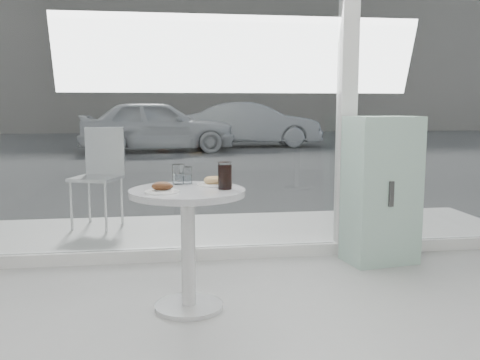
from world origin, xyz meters
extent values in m
cube|color=white|center=(0.00, 3.00, 0.05)|extent=(5.00, 0.12, 0.10)
cube|color=white|center=(0.90, 3.00, 1.50)|extent=(0.14, 0.14, 3.00)
cube|color=white|center=(-0.77, 3.00, 1.40)|extent=(3.21, 0.02, 2.60)
cube|color=white|center=(1.67, 3.00, 1.40)|extent=(1.41, 0.02, 2.60)
cylinder|color=silver|center=(-0.50, 1.90, 0.01)|extent=(0.44, 0.44, 0.03)
cylinder|color=silver|center=(-0.50, 1.90, 0.37)|extent=(0.09, 0.09, 0.70)
cylinder|color=silver|center=(-0.50, 1.90, 0.75)|extent=(0.72, 0.72, 0.04)
cube|color=silver|center=(0.00, 3.80, 0.03)|extent=(5.60, 1.60, 0.05)
cube|color=#343434|center=(0.00, 16.00, 0.00)|extent=(40.00, 24.00, 0.00)
cube|color=gray|center=(0.00, 25.00, 4.00)|extent=(40.00, 2.00, 8.00)
cube|color=#92BAA7|center=(1.11, 2.71, 0.60)|extent=(0.60, 0.45, 1.20)
cube|color=#333333|center=(1.11, 2.52, 0.60)|extent=(0.04, 0.03, 0.20)
cylinder|color=silver|center=(-1.56, 4.03, 0.30)|extent=(0.03, 0.03, 0.49)
cylinder|color=silver|center=(-1.21, 3.90, 0.30)|extent=(0.03, 0.03, 0.49)
cylinder|color=silver|center=(-1.43, 4.38, 0.30)|extent=(0.03, 0.03, 0.49)
cylinder|color=silver|center=(-1.08, 4.25, 0.30)|extent=(0.03, 0.03, 0.49)
cube|color=silver|center=(-1.32, 4.14, 0.55)|extent=(0.56, 0.56, 0.03)
cube|color=silver|center=(-1.25, 4.33, 0.81)|extent=(0.42, 0.17, 0.49)
imported|color=silver|center=(-0.76, 13.63, 0.72)|extent=(4.27, 1.80, 1.44)
imported|color=#9A9DA1|center=(2.09, 15.03, 0.69)|extent=(4.19, 1.51, 1.38)
cylinder|color=white|center=(-0.66, 1.79, 0.78)|extent=(0.21, 0.21, 0.01)
cube|color=silver|center=(-0.64, 1.78, 0.79)|extent=(0.13, 0.13, 0.00)
ellipsoid|color=#3E1F10|center=(-0.66, 1.79, 0.81)|extent=(0.12, 0.10, 0.05)
ellipsoid|color=#3E1F10|center=(-0.62, 1.81, 0.81)|extent=(0.06, 0.06, 0.03)
cylinder|color=white|center=(-0.32, 2.04, 0.78)|extent=(0.23, 0.23, 0.01)
torus|color=#A2744A|center=(-0.32, 2.04, 0.80)|extent=(0.14, 0.14, 0.05)
cylinder|color=white|center=(-0.55, 2.14, 0.84)|extent=(0.08, 0.08, 0.13)
cylinder|color=white|center=(-0.55, 2.14, 0.81)|extent=(0.07, 0.07, 0.07)
cylinder|color=white|center=(-0.49, 2.14, 0.83)|extent=(0.07, 0.07, 0.11)
cylinder|color=white|center=(-0.49, 2.14, 0.80)|extent=(0.06, 0.06, 0.06)
cylinder|color=white|center=(-0.27, 1.88, 0.85)|extent=(0.09, 0.09, 0.17)
cylinder|color=black|center=(-0.27, 1.88, 0.85)|extent=(0.08, 0.08, 0.15)
camera|label=1|loc=(-0.65, -1.37, 1.29)|focal=40.00mm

